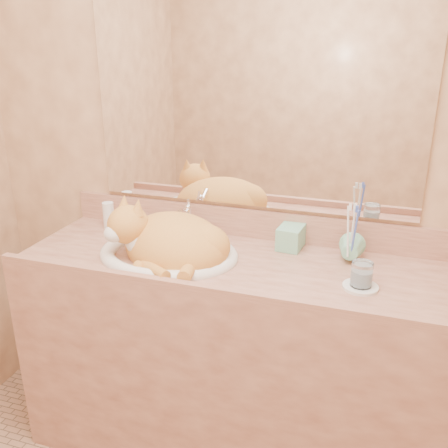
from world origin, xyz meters
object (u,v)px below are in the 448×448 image
(soap_dispenser, at_px, (287,229))
(water_glass, at_px, (362,274))
(toothbrush_cup, at_px, (349,254))
(sink_basin, at_px, (168,235))
(cat, at_px, (168,239))
(vanity_counter, at_px, (230,358))

(soap_dispenser, xyz_separation_m, water_glass, (0.29, -0.20, -0.05))
(toothbrush_cup, bearing_deg, sink_basin, -169.54)
(cat, bearing_deg, toothbrush_cup, 32.91)
(toothbrush_cup, relative_size, water_glass, 1.19)
(toothbrush_cup, bearing_deg, soap_dispenser, 171.41)
(cat, xyz_separation_m, toothbrush_cup, (0.65, 0.14, -0.03))
(cat, bearing_deg, soap_dispenser, 43.77)
(sink_basin, xyz_separation_m, cat, (0.01, -0.02, -0.01))
(toothbrush_cup, bearing_deg, water_glass, -72.01)
(sink_basin, bearing_deg, soap_dispenser, 7.70)
(vanity_counter, bearing_deg, water_glass, -7.55)
(soap_dispenser, bearing_deg, water_glass, -29.05)
(water_glass, bearing_deg, vanity_counter, 172.45)
(toothbrush_cup, bearing_deg, vanity_counter, -166.30)
(soap_dispenser, distance_m, water_glass, 0.36)
(water_glass, bearing_deg, toothbrush_cup, 107.99)
(vanity_counter, relative_size, sink_basin, 3.03)
(sink_basin, bearing_deg, water_glass, -16.28)
(water_glass, bearing_deg, soap_dispenser, 145.57)
(sink_basin, height_order, soap_dispenser, soap_dispenser)
(cat, xyz_separation_m, water_glass, (0.71, -0.03, -0.02))
(cat, relative_size, toothbrush_cup, 4.42)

